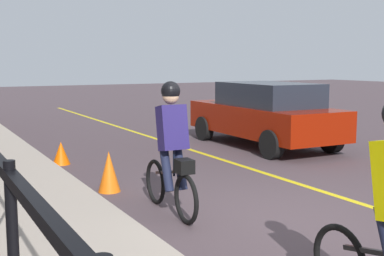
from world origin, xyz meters
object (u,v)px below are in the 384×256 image
(traffic_cone_near, at_px, (61,153))
(patrol_sedan, at_px, (265,113))
(cyclist_lead, at_px, (172,149))
(traffic_cone_far, at_px, (109,172))

(traffic_cone_near, bearing_deg, patrol_sedan, -92.29)
(patrol_sedan, height_order, traffic_cone_near, patrol_sedan)
(cyclist_lead, bearing_deg, patrol_sedan, -46.24)
(traffic_cone_near, bearing_deg, traffic_cone_far, -177.16)
(cyclist_lead, height_order, traffic_cone_near, cyclist_lead)
(traffic_cone_near, height_order, traffic_cone_far, traffic_cone_far)
(cyclist_lead, height_order, traffic_cone_far, cyclist_lead)
(cyclist_lead, xyz_separation_m, traffic_cone_far, (1.60, 0.34, -0.58))
(cyclist_lead, relative_size, traffic_cone_far, 2.76)
(patrol_sedan, relative_size, traffic_cone_far, 6.72)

